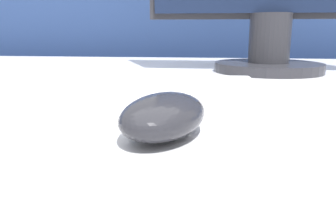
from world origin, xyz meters
TOP-DOWN VIEW (x-y plane):
  - partition_panel at (0.00, 0.69)m, footprint 5.00×0.03m
  - computer_mouse_near at (0.07, -0.29)m, footprint 0.09×0.12m
  - keyboard at (-0.01, -0.13)m, footprint 0.37×0.12m

SIDE VIEW (x-z plane):
  - partition_panel at x=0.00m, z-range 0.00..1.09m
  - keyboard at x=-0.01m, z-range 0.78..0.80m
  - computer_mouse_near at x=0.07m, z-range 0.78..0.81m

